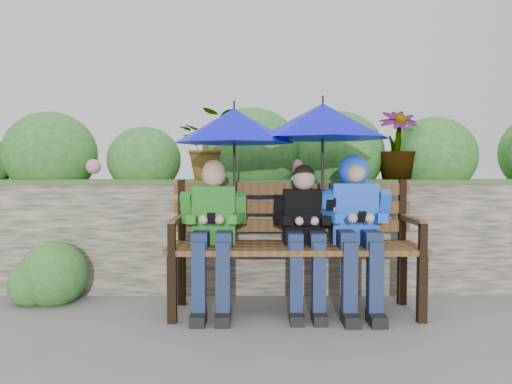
{
  "coord_description": "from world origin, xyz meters",
  "views": [
    {
      "loc": [
        -0.02,
        -3.84,
        1.16
      ],
      "look_at": [
        0.0,
        0.1,
        0.95
      ],
      "focal_mm": 35.0,
      "sensor_mm": 36.0,
      "label": 1
    }
  ],
  "objects_px": {
    "umbrella_left": "(234,126)",
    "boy_left": "(213,226)",
    "umbrella_right": "(323,121)",
    "park_bench": "(294,237)",
    "boy_middle": "(305,228)",
    "boy_right": "(356,218)"
  },
  "relations": [
    {
      "from": "boy_left",
      "to": "umbrella_right",
      "type": "relative_size",
      "value": 1.14
    },
    {
      "from": "boy_right",
      "to": "umbrella_left",
      "type": "distance_m",
      "value": 1.19
    },
    {
      "from": "boy_middle",
      "to": "umbrella_right",
      "type": "distance_m",
      "value": 0.85
    },
    {
      "from": "boy_right",
      "to": "umbrella_left",
      "type": "height_order",
      "value": "umbrella_left"
    },
    {
      "from": "boy_middle",
      "to": "umbrella_left",
      "type": "xyz_separation_m",
      "value": [
        -0.55,
        0.02,
        0.8
      ]
    },
    {
      "from": "park_bench",
      "to": "boy_right",
      "type": "distance_m",
      "value": 0.51
    },
    {
      "from": "boy_left",
      "to": "park_bench",
      "type": "bearing_deg",
      "value": 8.75
    },
    {
      "from": "boy_right",
      "to": "boy_left",
      "type": "bearing_deg",
      "value": -179.5
    },
    {
      "from": "umbrella_left",
      "to": "umbrella_right",
      "type": "relative_size",
      "value": 0.89
    },
    {
      "from": "umbrella_left",
      "to": "umbrella_right",
      "type": "bearing_deg",
      "value": 0.61
    },
    {
      "from": "boy_right",
      "to": "umbrella_right",
      "type": "relative_size",
      "value": 1.18
    },
    {
      "from": "park_bench",
      "to": "boy_left",
      "type": "xyz_separation_m",
      "value": [
        -0.63,
        -0.1,
        0.09
      ]
    },
    {
      "from": "boy_right",
      "to": "umbrella_right",
      "type": "xyz_separation_m",
      "value": [
        -0.26,
        0.02,
        0.75
      ]
    },
    {
      "from": "boy_middle",
      "to": "boy_right",
      "type": "xyz_separation_m",
      "value": [
        0.4,
        0.01,
        0.08
      ]
    },
    {
      "from": "boy_middle",
      "to": "umbrella_left",
      "type": "distance_m",
      "value": 0.97
    },
    {
      "from": "boy_middle",
      "to": "boy_right",
      "type": "bearing_deg",
      "value": 0.79
    },
    {
      "from": "boy_left",
      "to": "boy_right",
      "type": "bearing_deg",
      "value": 0.5
    },
    {
      "from": "umbrella_right",
      "to": "park_bench",
      "type": "bearing_deg",
      "value": 161.81
    },
    {
      "from": "boy_middle",
      "to": "umbrella_right",
      "type": "relative_size",
      "value": 1.11
    },
    {
      "from": "park_bench",
      "to": "umbrella_right",
      "type": "bearing_deg",
      "value": -18.19
    },
    {
      "from": "umbrella_left",
      "to": "boy_left",
      "type": "bearing_deg",
      "value": -173.31
    },
    {
      "from": "park_bench",
      "to": "boy_middle",
      "type": "height_order",
      "value": "boy_middle"
    }
  ]
}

